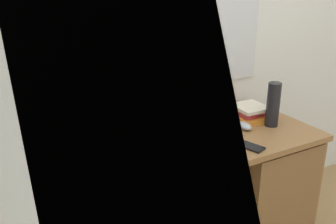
# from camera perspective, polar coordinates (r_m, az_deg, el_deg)

# --- Properties ---
(wall_back) EXTENTS (6.00, 0.06, 2.60)m
(wall_back) POSITION_cam_1_polar(r_m,az_deg,el_deg) (2.06, -3.43, 13.87)
(wall_back) COLOR silver
(wall_back) RESTS_ON ground
(desk) EXTENTS (1.43, 0.64, 0.74)m
(desk) POSITION_cam_1_polar(r_m,az_deg,el_deg) (2.23, 10.15, -10.36)
(desk) COLOR olive
(desk) RESTS_ON ground
(book_stack_tall) EXTENTS (0.22, 0.19, 0.14)m
(book_stack_tall) POSITION_cam_1_polar(r_m,az_deg,el_deg) (1.92, 1.16, -1.70)
(book_stack_tall) COLOR #2672B2
(book_stack_tall) RESTS_ON desk
(book_stack_keyboard_riser) EXTENTS (0.23, 0.17, 0.15)m
(book_stack_keyboard_riser) POSITION_cam_1_polar(r_m,az_deg,el_deg) (1.70, 0.14, -4.95)
(book_stack_keyboard_riser) COLOR beige
(book_stack_keyboard_riser) RESTS_ON desk
(book_stack_side) EXTENTS (0.21, 0.20, 0.08)m
(book_stack_side) POSITION_cam_1_polar(r_m,az_deg,el_deg) (2.20, 12.11, -0.14)
(book_stack_side) COLOR orange
(book_stack_side) RESTS_ON desk
(laptop) EXTENTS (0.34, 0.29, 0.25)m
(laptop) POSITION_cam_1_polar(r_m,az_deg,el_deg) (1.93, 0.27, 2.31)
(laptop) COLOR #B7BABF
(laptop) RESTS_ON book_stack_tall
(keyboard) EXTENTS (0.42, 0.15, 0.02)m
(keyboard) POSITION_cam_1_polar(r_m,az_deg,el_deg) (1.67, 0.12, -2.19)
(keyboard) COLOR black
(keyboard) RESTS_ON book_stack_keyboard_riser
(computer_mouse) EXTENTS (0.06, 0.10, 0.04)m
(computer_mouse) POSITION_cam_1_polar(r_m,az_deg,el_deg) (2.07, 11.10, -1.98)
(computer_mouse) COLOR #A5A8AD
(computer_mouse) RESTS_ON desk
(mug) EXTENTS (0.11, 0.07, 0.09)m
(mug) POSITION_cam_1_polar(r_m,az_deg,el_deg) (1.79, -15.72, -5.29)
(mug) COLOR white
(mug) RESTS_ON desk
(water_bottle) EXTENTS (0.07, 0.07, 0.24)m
(water_bottle) POSITION_cam_1_polar(r_m,az_deg,el_deg) (2.12, 15.19, 1.06)
(water_bottle) COLOR black
(water_bottle) RESTS_ON desk
(cell_phone) EXTENTS (0.10, 0.15, 0.01)m
(cell_phone) POSITION_cam_1_polar(r_m,az_deg,el_deg) (1.88, 11.89, -4.95)
(cell_phone) COLOR black
(cell_phone) RESTS_ON desk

